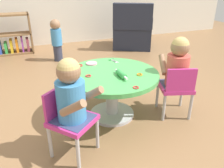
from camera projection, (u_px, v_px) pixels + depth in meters
ground_plane at (112, 115)px, 2.35m from camera, size 10.00×10.00×0.00m
craft_table at (112, 84)px, 2.20m from camera, size 0.88×0.88×0.46m
child_chair_left at (69, 119)px, 1.74m from camera, size 0.42×0.42×0.54m
seated_child_left at (71, 93)px, 1.63m from camera, size 0.43×0.44×0.51m
child_chair_right at (176, 87)px, 2.22m from camera, size 0.38×0.38×0.54m
seated_child_right at (178, 64)px, 2.16m from camera, size 0.36×0.41×0.51m
bookshelf_low at (5, 38)px, 4.04m from camera, size 0.93×0.28×0.70m
armchair_dark at (133, 31)px, 4.44m from camera, size 0.96×0.97×0.85m
toddler_standing at (57, 39)px, 3.70m from camera, size 0.17×0.17×0.67m
rolling_pin at (121, 74)px, 2.06m from camera, size 0.06×0.23×0.05m
craft_scissors at (113, 60)px, 2.46m from camera, size 0.08×0.14×0.01m
playdough_blob_0 at (92, 63)px, 2.36m from camera, size 0.11×0.11×0.01m
cookie_cutter_0 at (140, 74)px, 2.10m from camera, size 0.05×0.05×0.01m
cookie_cutter_1 at (136, 87)px, 1.86m from camera, size 0.05×0.05×0.01m
cookie_cutter_2 at (79, 65)px, 2.32m from camera, size 0.07×0.07×0.01m
cookie_cutter_3 at (88, 76)px, 2.08m from camera, size 0.05×0.05×0.01m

